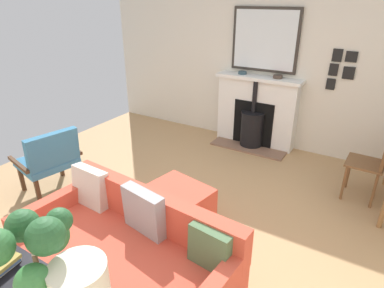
# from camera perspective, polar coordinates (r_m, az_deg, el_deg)

# --- Properties ---
(ground_plane) EXTENTS (5.20, 6.04, 0.01)m
(ground_plane) POSITION_cam_1_polar(r_m,az_deg,el_deg) (3.58, -1.02, -14.33)
(ground_plane) COLOR tan
(wall_left) EXTENTS (0.12, 6.04, 2.76)m
(wall_left) POSITION_cam_1_polar(r_m,az_deg,el_deg) (5.24, 14.65, 14.34)
(wall_left) COLOR beige
(wall_left) RESTS_ON ground
(fireplace) EXTENTS (0.56, 1.33, 1.12)m
(fireplace) POSITION_cam_1_polar(r_m,az_deg,el_deg) (5.31, 11.04, 4.99)
(fireplace) COLOR brown
(fireplace) RESTS_ON ground
(mirror_over_mantel) EXTENTS (0.04, 1.02, 0.92)m
(mirror_over_mantel) POSITION_cam_1_polar(r_m,az_deg,el_deg) (5.18, 12.63, 17.35)
(mirror_over_mantel) COLOR #2D2823
(mantel_bowl_near) EXTENTS (0.14, 0.14, 0.04)m
(mantel_bowl_near) POSITION_cam_1_polar(r_m,az_deg,el_deg) (5.27, 8.83, 12.27)
(mantel_bowl_near) COLOR #334C56
(mantel_bowl_near) RESTS_ON fireplace
(mantel_bowl_far) EXTENTS (0.14, 0.14, 0.05)m
(mantel_bowl_far) POSITION_cam_1_polar(r_m,az_deg,el_deg) (5.09, 14.80, 11.35)
(mantel_bowl_far) COLOR #47382D
(mantel_bowl_far) RESTS_ON fireplace
(sofa) EXTENTS (1.06, 1.90, 0.81)m
(sofa) POSITION_cam_1_polar(r_m,az_deg,el_deg) (2.86, -11.50, -18.07)
(sofa) COLOR #B2B2B7
(sofa) RESTS_ON ground
(ottoman) EXTENTS (0.68, 0.74, 0.41)m
(ottoman) POSITION_cam_1_polar(r_m,az_deg,el_deg) (3.50, -2.66, -10.19)
(ottoman) COLOR #B2B2B7
(ottoman) RESTS_ON ground
(armchair_accent) EXTENTS (0.78, 0.70, 0.84)m
(armchair_accent) POSITION_cam_1_polar(r_m,az_deg,el_deg) (4.24, -23.70, -2.29)
(armchair_accent) COLOR #4C3321
(armchair_accent) RESTS_ON ground
(table_lamp_far_end) EXTENTS (0.25, 0.25, 0.47)m
(table_lamp_far_end) POSITION_cam_1_polar(r_m,az_deg,el_deg) (1.61, -18.93, -22.65)
(table_lamp_far_end) COLOR beige
(table_lamp_far_end) RESTS_ON console_table
(potted_plant) EXTENTS (0.44, 0.48, 0.67)m
(potted_plant) POSITION_cam_1_polar(r_m,az_deg,el_deg) (1.74, -25.76, -17.19)
(potted_plant) COLOR silver
(potted_plant) RESTS_ON console_table
(dining_chair_near_fireplace) EXTENTS (0.41, 0.41, 0.85)m
(dining_chair_near_fireplace) POSITION_cam_1_polar(r_m,az_deg,el_deg) (4.27, 29.18, -2.66)
(dining_chair_near_fireplace) COLOR brown
(dining_chair_near_fireplace) RESTS_ON ground
(photo_gallery_row) EXTENTS (0.02, 0.33, 0.56)m
(photo_gallery_row) POSITION_cam_1_polar(r_m,az_deg,el_deg) (4.99, 24.62, 12.06)
(photo_gallery_row) COLOR black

